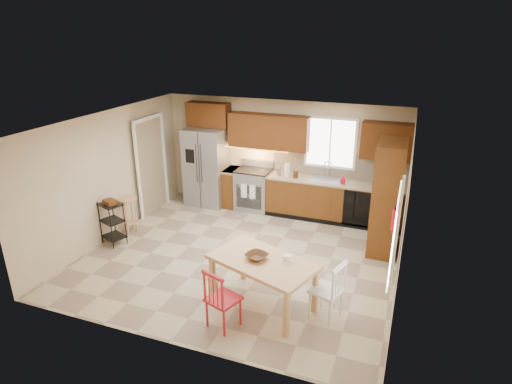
{
  "coord_description": "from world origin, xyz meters",
  "views": [
    {
      "loc": [
        2.7,
        -6.42,
        3.96
      ],
      "look_at": [
        0.17,
        0.4,
        1.15
      ],
      "focal_mm": 30.0,
      "sensor_mm": 36.0,
      "label": 1
    }
  ],
  "objects": [
    {
      "name": "floor",
      "position": [
        0.0,
        0.0,
        0.0
      ],
      "size": [
        5.5,
        5.5,
        0.0
      ],
      "primitive_type": "plane",
      "color": "tan",
      "rests_on": "ground"
    },
    {
      "name": "ceiling",
      "position": [
        0.0,
        0.0,
        2.5
      ],
      "size": [
        5.5,
        5.0,
        0.02
      ],
      "primitive_type": "cube",
      "color": "silver",
      "rests_on": "ground"
    },
    {
      "name": "wall_back",
      "position": [
        0.0,
        2.5,
        1.25
      ],
      "size": [
        5.5,
        0.02,
        2.5
      ],
      "primitive_type": "cube",
      "color": "#CCB793",
      "rests_on": "ground"
    },
    {
      "name": "wall_front",
      "position": [
        0.0,
        -2.5,
        1.25
      ],
      "size": [
        5.5,
        0.02,
        2.5
      ],
      "primitive_type": "cube",
      "color": "#CCB793",
      "rests_on": "ground"
    },
    {
      "name": "wall_left",
      "position": [
        -2.75,
        0.0,
        1.25
      ],
      "size": [
        0.02,
        5.0,
        2.5
      ],
      "primitive_type": "cube",
      "color": "#CCB793",
      "rests_on": "ground"
    },
    {
      "name": "wall_right",
      "position": [
        2.75,
        0.0,
        1.25
      ],
      "size": [
        0.02,
        5.0,
        2.5
      ],
      "primitive_type": "cube",
      "color": "#CCB793",
      "rests_on": "ground"
    },
    {
      "name": "refrigerator",
      "position": [
        -1.7,
        2.12,
        0.91
      ],
      "size": [
        0.92,
        0.75,
        1.82
      ],
      "primitive_type": "cube",
      "color": "gray",
      "rests_on": "floor"
    },
    {
      "name": "range_stove",
      "position": [
        -0.55,
        2.19,
        0.46
      ],
      "size": [
        0.76,
        0.63,
        0.92
      ],
      "primitive_type": "cube",
      "color": "gray",
      "rests_on": "floor"
    },
    {
      "name": "base_cabinet_narrow",
      "position": [
        -1.1,
        2.2,
        0.45
      ],
      "size": [
        0.3,
        0.6,
        0.9
      ],
      "primitive_type": "cube",
      "color": "#5D3211",
      "rests_on": "floor"
    },
    {
      "name": "base_cabinet_run",
      "position": [
        1.29,
        2.2,
        0.45
      ],
      "size": [
        2.92,
        0.6,
        0.9
      ],
      "primitive_type": "cube",
      "color": "#5D3211",
      "rests_on": "floor"
    },
    {
      "name": "dishwasher",
      "position": [
        1.85,
        1.91,
        0.45
      ],
      "size": [
        0.6,
        0.02,
        0.78
      ],
      "primitive_type": "cube",
      "color": "black",
      "rests_on": "floor"
    },
    {
      "name": "backsplash",
      "position": [
        1.29,
        2.48,
        1.18
      ],
      "size": [
        2.92,
        0.03,
        0.55
      ],
      "primitive_type": "cube",
      "color": "beige",
      "rests_on": "wall_back"
    },
    {
      "name": "upper_over_fridge",
      "position": [
        -1.7,
        2.33,
        2.1
      ],
      "size": [
        1.0,
        0.35,
        0.55
      ],
      "primitive_type": "cube",
      "color": "#532B0D",
      "rests_on": "wall_back"
    },
    {
      "name": "upper_left_block",
      "position": [
        -0.25,
        2.33,
        1.83
      ],
      "size": [
        1.8,
        0.35,
        0.75
      ],
      "primitive_type": "cube",
      "color": "#532B0D",
      "rests_on": "wall_back"
    },
    {
      "name": "upper_right_block",
      "position": [
        2.25,
        2.33,
        1.83
      ],
      "size": [
        1.0,
        0.35,
        0.75
      ],
      "primitive_type": "cube",
      "color": "#532B0D",
      "rests_on": "wall_back"
    },
    {
      "name": "window_back",
      "position": [
        1.1,
        2.48,
        1.65
      ],
      "size": [
        1.12,
        0.04,
        1.12
      ],
      "primitive_type": "cube",
      "color": "white",
      "rests_on": "wall_back"
    },
    {
      "name": "sink",
      "position": [
        1.1,
        2.2,
        0.86
      ],
      "size": [
        0.62,
        0.46,
        0.16
      ],
      "primitive_type": "cube",
      "color": "gray",
      "rests_on": "base_cabinet_run"
    },
    {
      "name": "undercab_glow",
      "position": [
        -0.55,
        2.3,
        1.43
      ],
      "size": [
        1.6,
        0.3,
        0.01
      ],
      "primitive_type": "cube",
      "color": "#FFBF66",
      "rests_on": "wall_back"
    },
    {
      "name": "soap_bottle",
      "position": [
        1.48,
        2.1,
        1.0
      ],
      "size": [
        0.09,
        0.09,
        0.19
      ],
      "primitive_type": "imported",
      "color": "red",
      "rests_on": "base_cabinet_run"
    },
    {
      "name": "paper_towel",
      "position": [
        0.25,
        2.15,
        1.04
      ],
      "size": [
        0.12,
        0.12,
        0.28
      ],
      "primitive_type": "cylinder",
      "color": "white",
      "rests_on": "base_cabinet_run"
    },
    {
      "name": "canister_steel",
      "position": [
        0.05,
        2.15,
        0.99
      ],
      "size": [
        0.11,
        0.11,
        0.18
      ],
      "primitive_type": "cylinder",
      "color": "gray",
      "rests_on": "base_cabinet_run"
    },
    {
      "name": "canister_wood",
      "position": [
        0.45,
        2.12,
        0.97
      ],
      "size": [
        0.1,
        0.1,
        0.14
      ],
      "primitive_type": "cylinder",
      "color": "#472A13",
      "rests_on": "base_cabinet_run"
    },
    {
      "name": "pantry",
      "position": [
        2.43,
        1.2,
        1.05
      ],
      "size": [
        0.5,
        0.95,
        2.1
      ],
      "primitive_type": "cube",
      "color": "#5D3211",
      "rests_on": "floor"
    },
    {
      "name": "fire_extinguisher",
      "position": [
        2.63,
        0.15,
        1.1
      ],
      "size": [
        0.12,
        0.12,
        0.36
      ],
      "primitive_type": "cylinder",
      "color": "red",
      "rests_on": "wall_right"
    },
    {
      "name": "window_right",
      "position": [
        2.68,
        -1.15,
        1.45
      ],
      "size": [
        0.04,
        1.02,
        1.32
      ],
      "primitive_type": "cube",
      "color": "white",
      "rests_on": "wall_right"
    },
    {
      "name": "doorway",
      "position": [
        -2.67,
        1.3,
        1.05
      ],
      "size": [
        0.04,
        0.95,
        2.1
      ],
      "primitive_type": "cube",
      "color": "#8C7A59",
      "rests_on": "wall_left"
    },
    {
      "name": "dining_table",
      "position": [
        0.89,
        -1.25,
        0.38
      ],
      "size": [
        1.76,
        1.34,
        0.76
      ],
      "primitive_type": null,
      "rotation": [
        0.0,
        0.0,
        -0.34
      ],
      "color": "tan",
      "rests_on": "floor"
    },
    {
      "name": "chair_red",
      "position": [
        0.54,
        -1.9,
        0.46
      ],
      "size": [
        0.55,
        0.55,
        0.92
      ],
      "primitive_type": null,
      "rotation": [
        0.0,
        0.0,
        -0.34
      ],
      "color": "#B01B21",
      "rests_on": "floor"
    },
    {
      "name": "chair_white",
      "position": [
        1.84,
        -1.2,
        0.46
      ],
      "size": [
        0.55,
        0.55,
        0.92
      ],
      "primitive_type": null,
      "rotation": [
        0.0,
        0.0,
        1.23
      ],
      "color": "white",
      "rests_on": "floor"
    },
    {
      "name": "table_bowl",
      "position": [
        0.79,
        -1.25,
        0.77
      ],
      "size": [
        0.4,
        0.4,
        0.08
      ],
      "primitive_type": "imported",
      "rotation": [
        0.0,
        0.0,
        -0.34
      ],
      "color": "#472A13",
      "rests_on": "dining_table"
    },
    {
      "name": "table_jar",
      "position": [
        1.23,
        -1.15,
        0.8
      ],
      "size": [
        0.15,
        0.15,
        0.13
      ],
      "primitive_type": "cylinder",
      "rotation": [
        0.0,
        0.0,
        -0.34
      ],
      "color": "white",
      "rests_on": "dining_table"
    },
    {
      "name": "bar_stool",
      "position": [
        -2.5,
        0.15,
        0.37
      ],
      "size": [
        0.43,
        0.43,
        0.75
      ],
      "primitive_type": null,
      "rotation": [
        0.0,
        0.0,
        -0.2
      ],
      "color": "tan",
      "rests_on": "floor"
    },
    {
      "name": "utility_cart",
      "position": [
        -2.5,
        -0.38,
        0.43
      ],
      "size": [
        0.52,
        0.47,
        0.86
      ],
      "primitive_type": null,
      "rotation": [
        0.0,
        0.0,
        -0.36
      ],
      "color": "black",
      "rests_on": "floor"
    }
  ]
}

